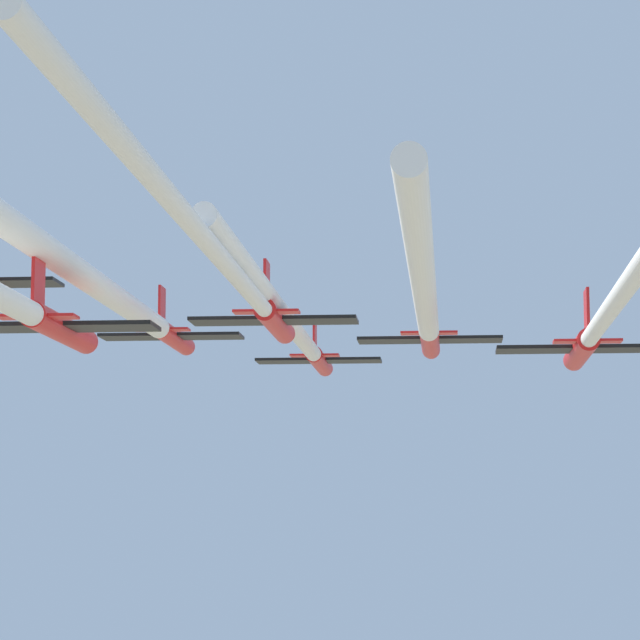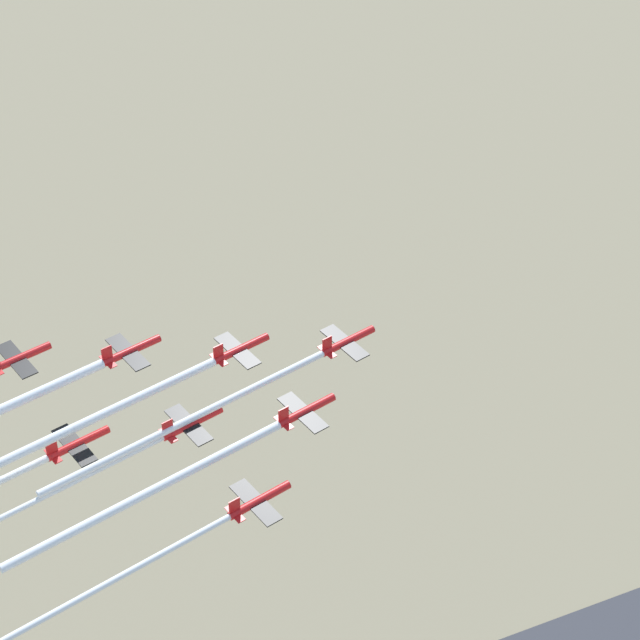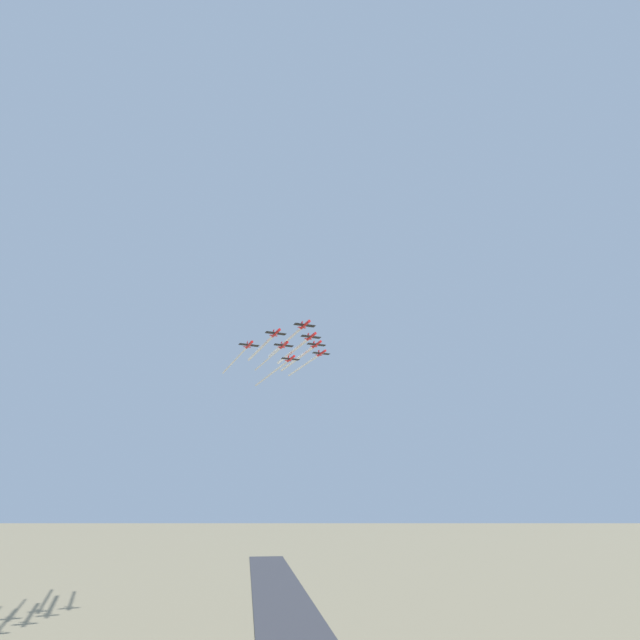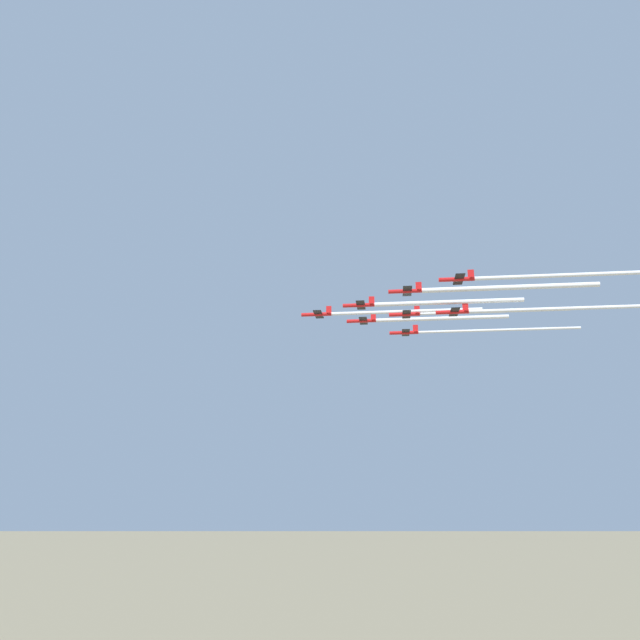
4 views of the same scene
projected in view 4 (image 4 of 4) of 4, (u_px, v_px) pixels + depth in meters
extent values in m
cylinder|color=red|center=(316.00, 314.00, 179.41)|extent=(5.91, 7.72, 1.06)
cube|color=black|center=(318.00, 314.00, 179.35)|extent=(7.97, 6.60, 0.17)
cube|color=red|center=(329.00, 310.00, 179.38)|extent=(1.01, 1.34, 2.13)
cube|color=red|center=(329.00, 314.00, 179.02)|extent=(3.14, 2.66, 0.12)
cylinder|color=red|center=(359.00, 305.00, 170.99)|extent=(5.91, 7.72, 1.06)
cube|color=black|center=(361.00, 305.00, 170.93)|extent=(7.97, 6.60, 0.17)
cube|color=red|center=(372.00, 300.00, 170.96)|extent=(1.01, 1.34, 2.13)
cube|color=red|center=(372.00, 305.00, 170.60)|extent=(3.14, 2.66, 0.12)
cylinder|color=red|center=(361.00, 321.00, 185.02)|extent=(5.91, 7.72, 1.06)
cube|color=black|center=(363.00, 321.00, 184.96)|extent=(7.97, 6.60, 0.17)
cube|color=red|center=(373.00, 316.00, 184.99)|extent=(1.01, 1.34, 2.13)
cube|color=red|center=(373.00, 321.00, 184.63)|extent=(3.14, 2.66, 0.12)
cylinder|color=red|center=(405.00, 291.00, 162.87)|extent=(5.91, 7.72, 1.06)
cube|color=black|center=(407.00, 291.00, 162.81)|extent=(7.97, 6.60, 0.17)
cube|color=red|center=(419.00, 286.00, 162.84)|extent=(1.01, 1.34, 2.13)
cube|color=red|center=(419.00, 291.00, 162.48)|extent=(3.14, 2.66, 0.12)
cylinder|color=red|center=(404.00, 314.00, 176.44)|extent=(5.91, 7.72, 1.06)
cube|color=black|center=(406.00, 314.00, 176.37)|extent=(7.97, 6.60, 0.17)
cube|color=red|center=(417.00, 309.00, 176.41)|extent=(1.01, 1.34, 2.13)
cube|color=red|center=(417.00, 314.00, 176.05)|extent=(3.14, 2.66, 0.12)
cylinder|color=red|center=(404.00, 333.00, 190.15)|extent=(5.91, 7.72, 1.06)
cube|color=black|center=(406.00, 333.00, 190.08)|extent=(7.97, 6.60, 0.17)
cube|color=red|center=(415.00, 328.00, 190.12)|extent=(1.01, 1.34, 2.13)
cube|color=red|center=(416.00, 332.00, 189.75)|extent=(3.14, 2.66, 0.12)
cylinder|color=red|center=(457.00, 279.00, 154.49)|extent=(5.91, 7.72, 1.06)
cube|color=black|center=(459.00, 279.00, 154.42)|extent=(7.97, 6.60, 0.17)
cube|color=red|center=(471.00, 274.00, 154.46)|extent=(1.01, 1.34, 2.13)
cube|color=red|center=(471.00, 279.00, 154.10)|extent=(3.14, 2.66, 0.12)
cylinder|color=red|center=(452.00, 312.00, 167.48)|extent=(5.91, 7.72, 1.06)
cube|color=black|center=(454.00, 312.00, 167.42)|extent=(7.97, 6.60, 0.17)
cube|color=red|center=(465.00, 307.00, 167.45)|extent=(1.01, 1.34, 2.13)
cube|color=red|center=(466.00, 312.00, 167.09)|extent=(3.14, 2.66, 0.12)
cylinder|color=white|center=(406.00, 312.00, 176.62)|extent=(25.30, 35.13, 0.94)
cylinder|color=white|center=(448.00, 302.00, 168.34)|extent=(23.96, 33.11, 1.18)
cylinder|color=white|center=(442.00, 318.00, 182.45)|extent=(23.06, 31.88, 1.11)
cylinder|color=white|center=(509.00, 287.00, 159.96)|extent=(26.76, 37.00, 1.29)
cylinder|color=white|center=(494.00, 312.00, 173.72)|extent=(24.39, 33.97, 0.73)
cylinder|color=white|center=(498.00, 330.00, 187.07)|extent=(28.18, 39.30, 0.76)
cylinder|color=white|center=(563.00, 275.00, 151.71)|extent=(25.15, 34.90, 0.98)
cylinder|color=white|center=(574.00, 308.00, 164.02)|extent=(32.42, 45.17, 0.94)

